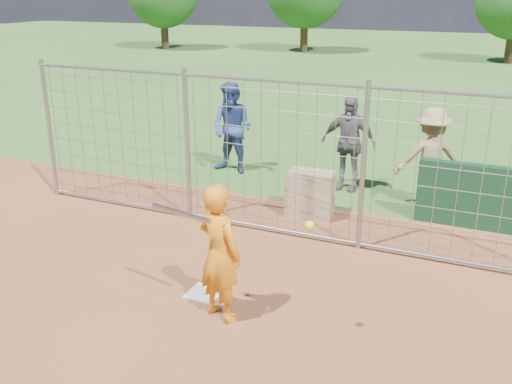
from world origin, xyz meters
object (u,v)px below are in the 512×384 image
at_px(equipment_bin, 310,194).
at_px(bystander_a, 232,128).
at_px(batter, 219,253).
at_px(bystander_c, 430,158).
at_px(bystander_b, 348,143).

bearing_deg(equipment_bin, bystander_a, 138.26).
xyz_separation_m(batter, bystander_c, (1.73, 4.93, 0.06)).
relative_size(bystander_a, equipment_bin, 2.45).
height_order(bystander_b, equipment_bin, bystander_b).
relative_size(batter, bystander_b, 0.91).
height_order(bystander_a, bystander_b, bystander_a).
bearing_deg(equipment_bin, batter, -94.49).
xyz_separation_m(batter, equipment_bin, (-0.08, 3.59, -0.46)).
xyz_separation_m(batter, bystander_b, (0.11, 5.26, 0.08)).
distance_m(bystander_a, equipment_bin, 2.99).
bearing_deg(batter, bystander_b, -72.23).
distance_m(batter, equipment_bin, 3.62).
height_order(batter, bystander_a, bystander_a).
bearing_deg(bystander_b, bystander_c, -7.57).
bearing_deg(bystander_a, batter, -59.28).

